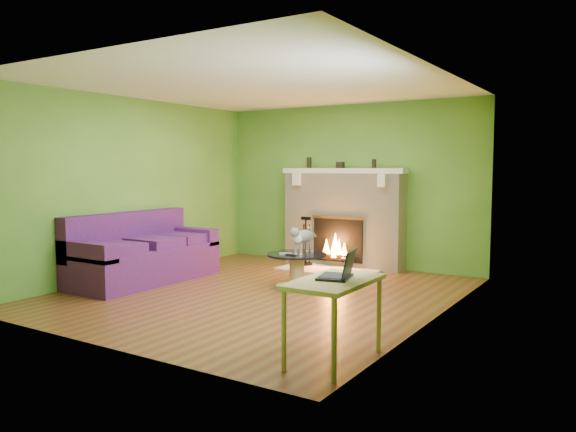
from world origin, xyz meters
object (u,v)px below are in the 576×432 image
object	(u,v)px
sofa	(141,255)
desk	(334,289)
coffee_table	(297,268)
cat	(304,240)

from	to	relation	value
sofa	desk	bearing A→B (deg)	-20.99
sofa	desk	size ratio (longest dim) A/B	2.32
coffee_table	cat	world-z (taller)	cat
coffee_table	desk	size ratio (longest dim) A/B	0.87
desk	sofa	bearing A→B (deg)	159.01
cat	desk	bearing A→B (deg)	-55.29
cat	sofa	bearing A→B (deg)	-158.69
coffee_table	cat	distance (m)	0.39
coffee_table	desk	world-z (taller)	desk
desk	cat	xyz separation A→B (m)	(-1.67, 2.33, 0.04)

